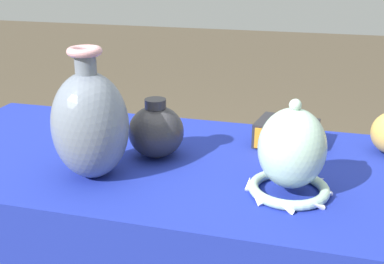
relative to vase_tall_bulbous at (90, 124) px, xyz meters
The scene contains 5 objects.
display_table 0.27m from the vase_tall_bulbous, 44.55° to the left, with size 1.30×0.62×0.73m.
vase_tall_bulbous is the anchor object (origin of this frame).
vase_dome_bell 0.44m from the vase_tall_bulbous, ahead, with size 0.18×0.18×0.21m.
mosaic_tile_box 0.52m from the vase_tall_bulbous, 36.65° to the left, with size 0.17×0.15×0.07m.
jar_round_charcoal 0.19m from the vase_tall_bulbous, 54.97° to the left, with size 0.14×0.14×0.15m.
Camera 1 is at (0.37, -1.05, 1.21)m, focal length 45.00 mm.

